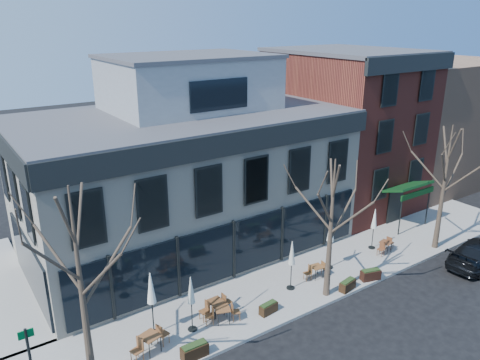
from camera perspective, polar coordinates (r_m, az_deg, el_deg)
ground at (r=25.39m, az=-0.86°, el=-12.15°), size 120.00×120.00×0.00m
sidewalk_front at (r=25.64m, az=8.07°, el=-11.82°), size 33.50×4.70×0.15m
corner_building at (r=27.44m, az=-6.65°, el=1.05°), size 18.39×10.39×11.10m
red_brick_building at (r=34.81m, az=12.58°, el=6.17°), size 8.20×11.78×11.18m
bg_building at (r=43.23m, az=20.76°, el=7.01°), size 12.00×12.00×10.00m
tree_corner at (r=17.72m, az=-18.76°, el=-12.31°), size 3.93×3.98×7.92m
tree_mid at (r=22.66m, az=11.03°, el=-5.73°), size 3.50×3.55×7.04m
tree_right at (r=29.32m, az=23.61°, el=-0.73°), size 3.72×3.77×7.48m
parked_sedan at (r=29.79m, az=27.24°, el=-7.87°), size 5.16×2.46×1.45m
cafe_set_0 at (r=20.58m, az=-10.89°, el=-18.78°), size 1.92×0.97×0.98m
cafe_set_1 at (r=22.37m, az=-2.97°, el=-15.09°), size 1.73×0.72×0.90m
cafe_set_2 at (r=21.93m, az=-2.15°, el=-15.92°), size 1.69×0.95×0.87m
cafe_set_4 at (r=25.48m, az=9.32°, el=-10.82°), size 1.58×0.70×0.82m
cafe_set_5 at (r=28.93m, az=17.33°, el=-7.65°), size 1.59×0.74×0.81m
umbrella_0 at (r=20.62m, az=-10.78°, el=-13.20°), size 0.48×0.48×3.01m
umbrella_1 at (r=20.75m, az=-5.99°, el=-13.54°), size 0.42×0.42×2.65m
umbrella_2 at (r=23.66m, az=6.34°, el=-9.13°), size 0.43×0.43×2.66m
umbrella_3 at (r=25.71m, az=11.01°, el=-6.17°), size 0.50×0.50×3.11m
umbrella_4 at (r=28.63m, az=16.06°, el=-4.80°), size 0.40×0.40×2.53m
planter_0 at (r=20.21m, az=-5.57°, el=-20.00°), size 1.13×0.47×0.63m
planter_1 at (r=22.62m, az=3.49°, el=-15.31°), size 0.97×0.48×0.52m
planter_2 at (r=24.83m, az=12.97°, el=-12.35°), size 1.03×0.55×0.55m
planter_3 at (r=25.97m, az=15.63°, el=-11.03°), size 1.13×0.69×0.59m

